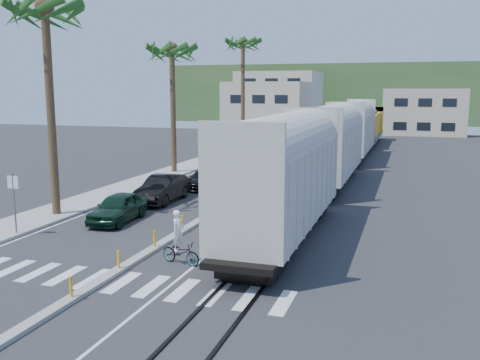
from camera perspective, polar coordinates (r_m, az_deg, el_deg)
name	(u,v)px	position (r m, az deg, el deg)	size (l,w,h in m)	color
ground	(132,264)	(22.09, -11.45, -8.75)	(140.00, 140.00, 0.00)	#28282B
sidewalk	(187,167)	(47.66, -5.72, 1.37)	(3.00, 90.00, 0.15)	gray
rails	(344,170)	(47.03, 11.05, 1.07)	(1.56, 100.00, 0.06)	black
median	(264,181)	(40.15, 2.56, -0.13)	(0.45, 60.00, 0.85)	gray
crosswalk	(105,280)	(20.47, -14.22, -10.34)	(14.00, 2.20, 0.01)	silver
lane_markings	(255,171)	(45.53, 1.62, 0.94)	(9.42, 90.00, 0.01)	silver
freight_train	(342,139)	(44.55, 10.83, 4.34)	(3.00, 60.94, 5.85)	#B8B5A9
palm_trees	(178,41)	(45.08, -6.68, 14.56)	(3.50, 37.20, 13.75)	brown
street_sign	(14,195)	(27.33, -22.98, -1.52)	(0.60, 0.08, 3.00)	slate
buildings	(309,105)	(91.46, 7.32, 7.99)	(38.00, 27.00, 10.00)	#BCB196
hillside	(363,94)	(118.67, 12.99, 8.98)	(80.00, 20.00, 12.00)	#385628
car_lead	(118,208)	(28.87, -12.88, -2.89)	(2.04, 4.53, 1.51)	black
car_second	(163,189)	(33.37, -8.23, -0.94)	(1.78, 5.03, 1.65)	black
car_third	(204,179)	(37.71, -3.88, 0.08)	(1.85, 4.44, 1.28)	black
car_rear	(233,169)	(42.14, -0.77, 1.15)	(2.32, 4.88, 1.35)	#AFB2B4
cyclist	(180,247)	(21.58, -6.39, -7.15)	(1.49, 2.10, 2.19)	#9EA0A5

